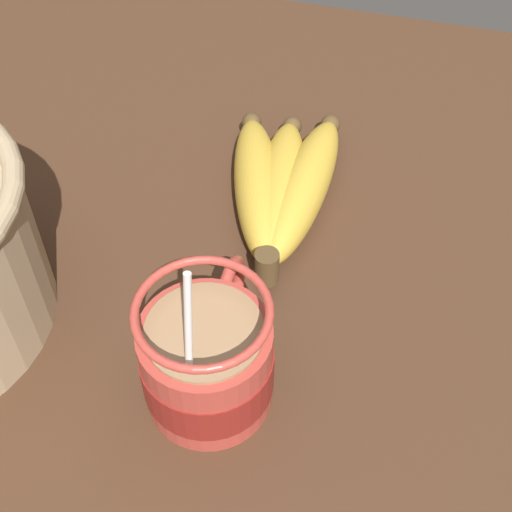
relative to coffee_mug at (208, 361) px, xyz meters
The scene contains 3 objects.
table 11.19cm from the coffee_mug, ahead, with size 92.48×92.48×3.08cm.
coffee_mug is the anchor object (origin of this frame).
banana_bunch 20.67cm from the coffee_mug, ahead, with size 21.89×11.71×4.40cm.
Camera 1 is at (-34.50, -11.34, 49.65)cm, focal length 50.00 mm.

